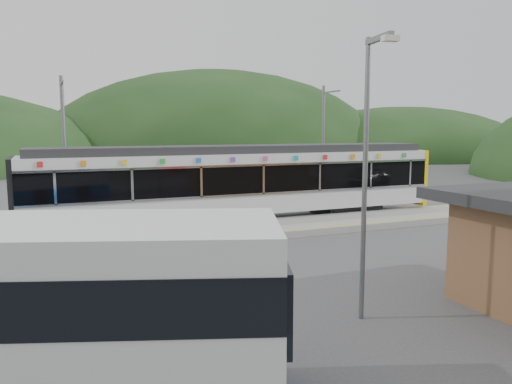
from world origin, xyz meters
name	(u,v)px	position (x,y,z in m)	size (l,w,h in m)	color
ground	(277,251)	(0.00, 0.00, 0.00)	(120.00, 120.00, 0.00)	#4C4C4F
hills	(341,217)	(6.19, 5.29, 0.00)	(146.00, 149.00, 26.00)	#1E3D19
platform	(244,230)	(0.00, 3.30, 0.15)	(26.00, 3.20, 0.30)	#9E9E99
yellow_line	(256,233)	(0.00, 2.00, 0.30)	(26.00, 0.10, 0.01)	yellow
train	(242,180)	(0.96, 6.00, 2.06)	(20.44, 3.01, 3.74)	black
catenary_mast_west	(65,148)	(-7.00, 8.56, 3.65)	(0.18, 1.80, 7.00)	slate
catenary_mast_east	(323,144)	(7.00, 8.56, 3.65)	(0.18, 1.80, 7.00)	slate
lamp_post	(369,156)	(-0.98, -7.00, 3.94)	(0.37, 1.17, 6.62)	slate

